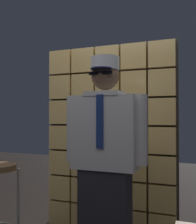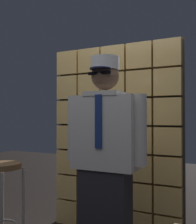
% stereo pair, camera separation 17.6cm
% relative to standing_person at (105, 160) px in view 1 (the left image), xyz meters
% --- Properties ---
extents(glass_block_wall, '(1.46, 0.10, 2.03)m').
position_rel_standing_person_xyz_m(glass_block_wall, '(-0.23, 0.74, 0.11)').
color(glass_block_wall, '#F2C672').
rests_on(glass_block_wall, ground).
extents(standing_person, '(0.68, 0.28, 1.70)m').
position_rel_standing_person_xyz_m(standing_person, '(0.00, 0.00, 0.00)').
color(standing_person, '#28282D').
rests_on(standing_person, ground).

